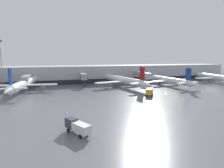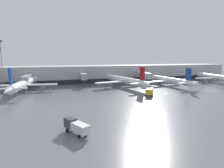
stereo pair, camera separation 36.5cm
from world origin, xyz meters
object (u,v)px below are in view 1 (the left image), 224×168
at_px(service_truck_0, 150,91).
at_px(apron_light_mast_1, 0,51).
at_px(parked_jet_0, 214,77).
at_px(parked_jet_2, 25,84).
at_px(service_truck_1, 77,126).
at_px(traffic_cone_0, 193,91).
at_px(parked_jet_1, 123,80).
at_px(traffic_cone_1, 51,95).
at_px(parked_jet_3, 166,80).

bearing_deg(service_truck_0, apron_light_mast_1, 96.50).
xyz_separation_m(parked_jet_0, service_truck_0, (-50.08, -19.49, -1.40)).
distance_m(parked_jet_2, service_truck_1, 48.56).
relative_size(parked_jet_2, traffic_cone_0, 49.26).
xyz_separation_m(parked_jet_0, parked_jet_1, (-52.47, 1.18, 0.10)).
height_order(parked_jet_1, traffic_cone_1, parked_jet_1).
distance_m(parked_jet_1, service_truck_1, 52.36).
distance_m(parked_jet_3, service_truck_0, 26.74).
xyz_separation_m(parked_jet_3, traffic_cone_1, (-53.34, -9.50, -2.39)).
height_order(service_truck_0, apron_light_mast_1, apron_light_mast_1).
distance_m(traffic_cone_0, apron_light_mast_1, 80.69).
relative_size(parked_jet_0, parked_jet_2, 0.83).
distance_m(parked_jet_0, parked_jet_1, 52.48).
bearing_deg(service_truck_1, parked_jet_3, -77.40).
relative_size(service_truck_1, traffic_cone_0, 7.48).
xyz_separation_m(parked_jet_2, service_truck_1, (15.96, -45.83, -1.76)).
bearing_deg(parked_jet_3, parked_jet_2, 81.35).
bearing_deg(parked_jet_1, traffic_cone_0, -146.12).
xyz_separation_m(service_truck_1, apron_light_mast_1, (-25.86, 54.55, 14.63)).
height_order(parked_jet_2, service_truck_0, parked_jet_2).
xyz_separation_m(service_truck_0, traffic_cone_0, (19.28, 0.00, -1.21)).
relative_size(parked_jet_1, service_truck_1, 6.59).
bearing_deg(parked_jet_0, parked_jet_2, 96.83).
relative_size(traffic_cone_1, apron_light_mast_1, 0.03).
height_order(parked_jet_0, traffic_cone_1, parked_jet_0).
relative_size(parked_jet_2, traffic_cone_1, 57.47).
height_order(parked_jet_0, parked_jet_1, parked_jet_1).
distance_m(parked_jet_2, traffic_cone_0, 66.90).
distance_m(parked_jet_3, service_truck_1, 64.32).
bearing_deg(apron_light_mast_1, parked_jet_1, -9.92).
bearing_deg(service_truck_0, traffic_cone_0, -54.71).
relative_size(traffic_cone_0, traffic_cone_1, 1.17).
relative_size(service_truck_0, apron_light_mast_1, 0.28).
relative_size(parked_jet_0, parked_jet_3, 0.84).
relative_size(parked_jet_2, apron_light_mast_1, 1.87).
relative_size(parked_jet_1, service_truck_0, 6.73).
xyz_separation_m(parked_jet_0, service_truck_1, (-78.31, -44.33, -1.53)).
relative_size(parked_jet_3, traffic_cone_0, 48.39).
bearing_deg(parked_jet_3, apron_light_mast_1, 74.91).
bearing_deg(parked_jet_1, service_truck_1, 137.93).
distance_m(parked_jet_1, traffic_cone_0, 30.06).
distance_m(parked_jet_3, traffic_cone_1, 54.24).
bearing_deg(service_truck_1, service_truck_0, -78.38).
relative_size(service_truck_0, service_truck_1, 0.98).
height_order(parked_jet_0, service_truck_0, parked_jet_0).
bearing_deg(parked_jet_0, service_truck_1, 127.26).
xyz_separation_m(parked_jet_1, service_truck_0, (2.38, -20.66, -1.51)).
bearing_deg(parked_jet_2, parked_jet_3, -85.08).
xyz_separation_m(parked_jet_2, service_truck_0, (44.18, -20.98, -1.63)).
distance_m(parked_jet_0, traffic_cone_0, 36.54).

